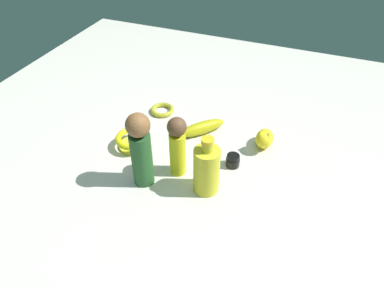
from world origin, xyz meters
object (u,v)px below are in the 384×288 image
Objects in this scene: cat_figurine at (264,138)px; nail_polish_jar at (233,161)px; bowl at (133,140)px; bottle_tall at (207,169)px; person_figure_child at (177,145)px; person_figure_adult at (141,149)px; banana at (202,128)px; bangle at (162,110)px.

nail_polish_jar is at bearing -119.32° from cat_figurine.
bowl reaches higher than nail_polish_jar.
bottle_tall is 0.12m from person_figure_child.
bottle_tall is at bearing -19.00° from person_figure_child.
cat_figurine is at bearing 43.90° from person_figure_adult.
person_figure_adult reaches higher than nail_polish_jar.
bottle_tall is at bearing -17.46° from bowl.
cat_figurine reaches higher than banana.
bowl is at bearing 162.54° from bottle_tall.
nail_polish_jar is 0.49× the size of bangle.
bottle_tall is at bearing -114.69° from cat_figurine.
bangle is (-0.35, 0.20, -0.01)m from nail_polish_jar.
person_figure_child reaches higher than banana.
person_figure_adult is at bearing -144.57° from nail_polish_jar.
bottle_tall is at bearing -47.15° from bangle.
bowl is (-0.11, 0.14, -0.11)m from person_figure_adult.
cat_figurine is 0.15m from nail_polish_jar.
person_figure_adult is at bearing -73.25° from bangle.
bottle_tall is 0.46m from bangle.
person_figure_adult is 5.56× the size of nail_polish_jar.
banana is 0.24m from person_figure_child.
bowl is (-0.43, -0.17, -0.01)m from cat_figurine.
person_figure_child reaches higher than bottle_tall.
bottle_tall is at bearing 11.63° from person_figure_adult.
banana is at bearing 141.02° from nail_polish_jar.
banana is 1.44× the size of cat_figurine.
banana reaches higher than nail_polish_jar.
nail_polish_jar is at bearing 5.60° from bowl.
bangle is at bearing 132.85° from bottle_tall.
cat_figurine is 0.49× the size of person_figure_adult.
person_figure_child is at bearing 42.76° from person_figure_adult.
cat_figurine is at bearing 21.20° from bowl.
person_figure_child is (0.20, -0.29, 0.11)m from bangle.
person_figure_child is at bearing -56.16° from bangle.
nail_polish_jar is (0.24, 0.17, -0.11)m from person_figure_adult.
person_figure_child is at bearing -137.94° from banana.
banana is at bearing -178.73° from cat_figurine.
bottle_tall is 0.78× the size of person_figure_adult.
person_figure_adult reaches higher than bowl.
bottle_tall reaches higher than banana.
banana is 1.92× the size of bangle.
nail_polish_jar is 0.41m from bangle.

